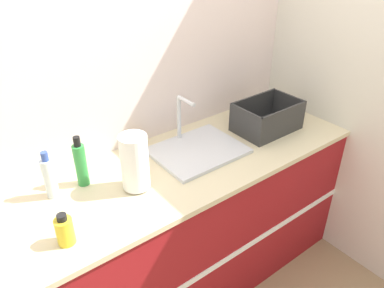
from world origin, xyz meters
name	(u,v)px	position (x,y,z in m)	size (l,w,h in m)	color
wall_back	(139,79)	(0.00, 0.71, 1.30)	(4.54, 0.06, 2.60)	silver
wall_right	(317,58)	(1.10, 0.34, 1.30)	(0.06, 2.68, 2.60)	beige
counter_cabinet	(180,228)	(0.00, 0.34, 0.46)	(2.16, 0.70, 0.93)	maroon
sink	(197,149)	(0.16, 0.38, 0.95)	(0.49, 0.39, 0.29)	silver
paper_towel_roll	(135,162)	(-0.28, 0.30, 1.07)	(0.13, 0.13, 0.29)	#4C4C51
dish_rack	(267,119)	(0.67, 0.33, 1.00)	(0.39, 0.26, 0.19)	#2D2D2D
bottle_clear	(50,177)	(-0.63, 0.48, 1.03)	(0.06, 0.06, 0.24)	silver
bottle_green	(81,164)	(-0.48, 0.49, 1.04)	(0.06, 0.06, 0.27)	#2D8C3D
bottle_yellow	(65,230)	(-0.70, 0.15, 0.99)	(0.07, 0.07, 0.15)	yellow
soap_dispenser	(141,140)	(-0.07, 0.61, 0.98)	(0.05, 0.05, 0.12)	gold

